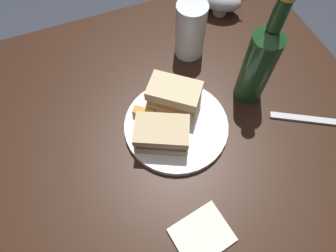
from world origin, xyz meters
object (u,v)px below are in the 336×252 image
object	(u,v)px
gravy_boat	(222,0)
napkin	(202,235)
sandwich_half_left	(174,97)
sandwich_half_right	(161,134)
fork	(308,119)
plate	(176,126)
pint_glass	(190,33)
cider_bottle	(259,62)

from	to	relation	value
gravy_boat	napkin	size ratio (longest dim) A/B	1.29
sandwich_half_left	sandwich_half_right	distance (m)	0.10
napkin	fork	distance (m)	0.38
plate	fork	world-z (taller)	plate
sandwich_half_left	napkin	size ratio (longest dim) A/B	1.24
gravy_boat	fork	bearing A→B (deg)	93.99
napkin	fork	world-z (taller)	napkin
plate	gravy_boat	xyz separation A→B (m)	(-0.27, -0.32, 0.04)
plate	pint_glass	size ratio (longest dim) A/B	1.62
plate	pint_glass	bearing A→B (deg)	-120.59
sandwich_half_right	fork	xyz separation A→B (m)	(-0.35, 0.07, -0.04)
sandwich_half_right	cider_bottle	distance (m)	0.27
sandwich_half_left	napkin	distance (m)	0.30
gravy_boat	napkin	xyz separation A→B (m)	(0.32, 0.56, -0.04)
sandwich_half_left	napkin	bearing A→B (deg)	78.62
gravy_boat	napkin	bearing A→B (deg)	60.36
plate	cider_bottle	xyz separation A→B (m)	(-0.21, -0.03, 0.11)
plate	napkin	bearing A→B (deg)	79.69
pint_glass	cider_bottle	distance (m)	0.21
plate	pint_glass	xyz separation A→B (m)	(-0.12, -0.21, 0.06)
plate	sandwich_half_right	world-z (taller)	sandwich_half_right
sandwich_half_left	cider_bottle	xyz separation A→B (m)	(-0.19, 0.02, 0.06)
fork	napkin	bearing A→B (deg)	-127.89
sandwich_half_right	pint_glass	bearing A→B (deg)	-125.86
pint_glass	fork	distance (m)	0.36
fork	gravy_boat	bearing A→B (deg)	123.46
cider_bottle	plate	bearing A→B (deg)	7.33
pint_glass	fork	bearing A→B (deg)	120.24
plate	napkin	size ratio (longest dim) A/B	2.22
napkin	cider_bottle	bearing A→B (deg)	-132.89
sandwich_half_right	pint_glass	world-z (taller)	pint_glass
plate	gravy_boat	bearing A→B (deg)	-130.92
sandwich_half_left	fork	xyz separation A→B (m)	(-0.29, 0.15, -0.05)
fork	sandwich_half_right	bearing A→B (deg)	-162.30
sandwich_half_right	cider_bottle	world-z (taller)	cider_bottle
plate	sandwich_half_left	distance (m)	0.07
gravy_boat	cider_bottle	size ratio (longest dim) A/B	0.49
sandwich_half_left	cider_bottle	bearing A→B (deg)	172.78
plate	sandwich_half_right	distance (m)	0.06
sandwich_half_left	pint_glass	bearing A→B (deg)	-124.47
sandwich_half_right	cider_bottle	xyz separation A→B (m)	(-0.25, -0.05, 0.07)
cider_bottle	napkin	distance (m)	0.38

